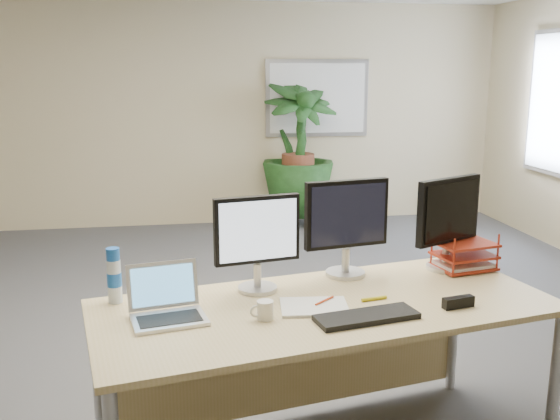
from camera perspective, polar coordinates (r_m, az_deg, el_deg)
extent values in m
plane|color=#4D4E53|center=(4.21, -0.96, -14.03)|extent=(8.00, 8.00, 0.00)
cube|color=beige|center=(7.76, -5.43, 8.61)|extent=(7.00, 0.04, 2.70)
cube|color=#A9A9AE|center=(7.89, 3.41, 10.17)|extent=(1.30, 0.03, 0.95)
cube|color=white|center=(7.87, 3.45, 10.16)|extent=(1.20, 0.01, 0.85)
cube|color=tan|center=(2.96, 4.21, -8.81)|extent=(2.28, 1.28, 0.03)
cube|color=tan|center=(3.48, 1.18, -12.76)|extent=(2.01, 0.40, 0.67)
cylinder|color=silver|center=(3.37, 23.78, -14.81)|extent=(0.06, 0.06, 0.79)
cylinder|color=silver|center=(3.27, -16.27, -15.07)|extent=(0.06, 0.06, 0.79)
cylinder|color=silver|center=(3.92, 15.59, -10.22)|extent=(0.06, 0.06, 0.79)
imported|color=#153714|center=(7.65, 1.66, 4.08)|extent=(1.05, 1.05, 1.50)
cylinder|color=silver|center=(3.12, -2.07, -7.16)|extent=(0.19, 0.19, 0.02)
cylinder|color=silver|center=(3.09, -2.08, -5.98)|extent=(0.04, 0.04, 0.12)
cube|color=black|center=(3.03, -2.12, -1.79)|extent=(0.43, 0.12, 0.33)
cube|color=silver|center=(3.01, -1.97, -1.90)|extent=(0.38, 0.08, 0.29)
cylinder|color=silver|center=(3.35, 5.98, -5.76)|extent=(0.21, 0.21, 0.02)
cylinder|color=silver|center=(3.33, 6.01, -4.56)|extent=(0.04, 0.04, 0.13)
cube|color=black|center=(3.27, 6.11, -0.34)|extent=(0.46, 0.13, 0.36)
cube|color=black|center=(3.24, 6.32, -0.44)|extent=(0.41, 0.08, 0.31)
cylinder|color=silver|center=(3.55, 14.85, -5.06)|extent=(0.21, 0.21, 0.02)
cylinder|color=silver|center=(3.53, 14.92, -3.94)|extent=(0.04, 0.04, 0.12)
cube|color=black|center=(3.47, 15.15, 0.00)|extent=(0.43, 0.24, 0.35)
cube|color=black|center=(3.46, 15.48, -0.08)|extent=(0.37, 0.19, 0.31)
cube|color=silver|center=(2.79, -10.10, -9.86)|extent=(0.35, 0.27, 0.02)
cube|color=black|center=(2.77, -10.07, -9.75)|extent=(0.29, 0.19, 0.00)
cube|color=silver|center=(2.87, -10.68, -6.74)|extent=(0.32, 0.11, 0.21)
cube|color=#62B9FD|center=(2.87, -10.66, -6.79)|extent=(0.28, 0.09, 0.17)
cube|color=black|center=(2.79, 7.93, -9.64)|extent=(0.48, 0.24, 0.03)
cylinder|color=white|center=(2.76, -1.37, -9.13)|extent=(0.07, 0.07, 0.08)
torus|color=white|center=(2.76, -2.23, -9.18)|extent=(0.06, 0.02, 0.06)
cube|color=white|center=(2.90, 3.15, -8.83)|extent=(0.33, 0.26, 0.01)
cylinder|color=#D54317|center=(2.94, 4.09, -8.26)|extent=(0.11, 0.10, 0.01)
cylinder|color=gold|center=(3.02, 8.60, -8.02)|extent=(0.13, 0.04, 0.02)
cylinder|color=silver|center=(3.03, -14.90, -6.31)|extent=(0.07, 0.07, 0.21)
cylinder|color=blue|center=(2.99, -15.04, -3.92)|extent=(0.06, 0.06, 0.06)
cylinder|color=blue|center=(3.03, -14.91, -6.14)|extent=(0.07, 0.07, 0.07)
cube|color=#A22814|center=(3.58, 16.40, -4.96)|extent=(0.35, 0.29, 0.01)
cube|color=#A22814|center=(3.56, 16.47, -3.96)|extent=(0.35, 0.29, 0.01)
cube|color=#A22814|center=(3.54, 16.53, -2.95)|extent=(0.35, 0.29, 0.01)
cube|color=white|center=(3.58, 16.42, -4.75)|extent=(0.31, 0.25, 0.02)
cube|color=black|center=(3.01, 15.98, -8.11)|extent=(0.16, 0.07, 0.05)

